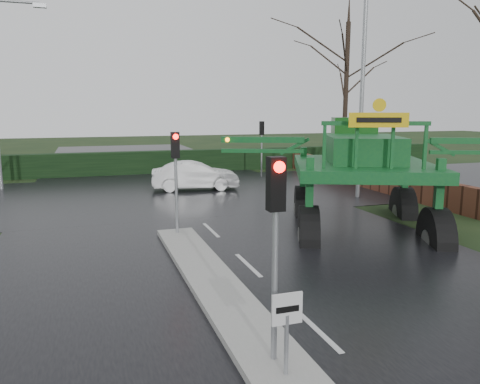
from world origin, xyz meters
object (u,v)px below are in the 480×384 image
object	(u,v)px
street_light_right	(357,72)
traffic_signal_mid	(176,161)
traffic_signal_near	(276,216)
crop_sprayer	(310,157)
traffic_signal_far	(262,136)
white_sedan	(195,190)
keep_left_sign	(287,321)

from	to	relation	value
street_light_right	traffic_signal_mid	bearing A→B (deg)	-154.60
traffic_signal_near	crop_sprayer	world-z (taller)	crop_sprayer
traffic_signal_far	street_light_right	distance (m)	8.86
traffic_signal_far	white_sedan	xyz separation A→B (m)	(-5.11, -3.45, -2.59)
traffic_signal_mid	keep_left_sign	bearing A→B (deg)	-90.00
traffic_signal_near	white_sedan	xyz separation A→B (m)	(2.69, 17.57, -2.59)
keep_left_sign	traffic_signal_near	distance (m)	1.61
traffic_signal_far	traffic_signal_mid	bearing A→B (deg)	58.07
traffic_signal_far	white_sedan	size ratio (longest dim) A/B	0.77
traffic_signal_far	white_sedan	world-z (taller)	traffic_signal_far
traffic_signal_near	traffic_signal_far	size ratio (longest dim) A/B	1.00
traffic_signal_near	street_light_right	bearing A→B (deg)	53.87
keep_left_sign	traffic_signal_mid	world-z (taller)	traffic_signal_mid
traffic_signal_mid	crop_sprayer	world-z (taller)	crop_sprayer
crop_sprayer	white_sedan	xyz separation A→B (m)	(-1.48, 10.43, -2.71)
keep_left_sign	traffic_signal_far	world-z (taller)	traffic_signal_far
keep_left_sign	traffic_signal_mid	size ratio (longest dim) A/B	0.38
keep_left_sign	traffic_signal_near	xyz separation A→B (m)	(0.00, 0.49, 1.53)
traffic_signal_near	street_light_right	size ratio (longest dim) A/B	0.35
traffic_signal_near	white_sedan	bearing A→B (deg)	81.28
traffic_signal_near	traffic_signal_mid	bearing A→B (deg)	90.00
street_light_right	crop_sprayer	size ratio (longest dim) A/B	1.05
traffic_signal_near	street_light_right	world-z (taller)	street_light_right
traffic_signal_near	keep_left_sign	bearing A→B (deg)	-90.00
traffic_signal_mid	traffic_signal_far	distance (m)	14.75
keep_left_sign	traffic_signal_mid	bearing A→B (deg)	90.00
keep_left_sign	crop_sprayer	world-z (taller)	crop_sprayer
traffic_signal_mid	white_sedan	world-z (taller)	traffic_signal_mid
traffic_signal_near	crop_sprayer	xyz separation A→B (m)	(4.18, 7.14, 0.12)
street_light_right	crop_sprayer	bearing A→B (deg)	-132.18
traffic_signal_mid	street_light_right	size ratio (longest dim) A/B	0.35
traffic_signal_near	traffic_signal_mid	xyz separation A→B (m)	(0.00, 8.50, 0.00)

